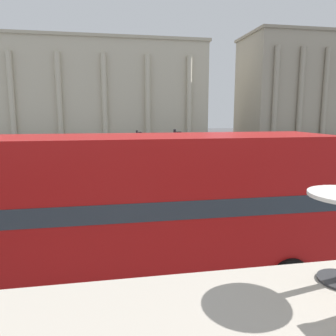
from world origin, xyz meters
TOP-DOWN VIEW (x-y plane):
  - double_decker_bus at (-0.09, 5.89)m, footprint 11.05×2.70m
  - plaza_building_left at (-0.94, 59.67)m, footprint 36.53×12.62m
  - plaza_building_right at (37.82, 57.85)m, footprint 24.60×13.66m
  - traffic_light_near at (2.51, 11.78)m, footprint 0.42×0.24m
  - traffic_light_mid at (1.31, 17.35)m, footprint 0.42×0.24m
  - car_navy at (-3.27, 15.09)m, footprint 4.20×1.93m
  - car_silver at (0.97, 21.17)m, footprint 4.20×1.93m
  - pedestrian_yellow at (-0.78, 11.19)m, footprint 0.32×0.32m
  - pedestrian_grey at (-3.62, 11.75)m, footprint 0.32×0.32m

SIDE VIEW (x-z plane):
  - car_navy at x=-3.27m, z-range 0.02..1.37m
  - car_silver at x=0.97m, z-range 0.02..1.37m
  - pedestrian_grey at x=-3.62m, z-range 0.13..1.83m
  - pedestrian_yellow at x=-0.78m, z-range 0.15..1.96m
  - double_decker_bus at x=-0.09m, z-range 0.25..4.43m
  - traffic_light_mid at x=1.31m, z-range 0.58..4.31m
  - traffic_light_near at x=2.51m, z-range 0.61..4.66m
  - plaza_building_left at x=-0.94m, z-range 0.00..17.44m
  - plaza_building_right at x=37.82m, z-range 0.00..19.50m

